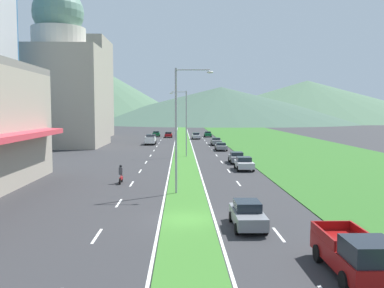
# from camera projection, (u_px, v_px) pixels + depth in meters

# --- Properties ---
(ground_plane) EXTENTS (600.00, 600.00, 0.00)m
(ground_plane) POSITION_uv_depth(u_px,v_px,m) (187.00, 220.00, 27.03)
(ground_plane) COLOR #2D2D30
(grass_median) EXTENTS (3.20, 240.00, 0.06)m
(grass_median) POSITION_uv_depth(u_px,v_px,m) (183.00, 144.00, 86.82)
(grass_median) COLOR #387028
(grass_median) RESTS_ON ground_plane
(grass_verge_right) EXTENTS (24.00, 240.00, 0.06)m
(grass_verge_right) POSITION_uv_depth(u_px,v_px,m) (283.00, 144.00, 87.35)
(grass_verge_right) COLOR #2D6023
(grass_verge_right) RESTS_ON ground_plane
(lane_dash_left_2) EXTENTS (0.16, 2.80, 0.01)m
(lane_dash_left_2) POSITION_uv_depth(u_px,v_px,m) (97.00, 236.00, 23.64)
(lane_dash_left_2) COLOR silver
(lane_dash_left_2) RESTS_ON ground_plane
(lane_dash_left_3) EXTENTS (0.16, 2.80, 0.01)m
(lane_dash_left_3) POSITION_uv_depth(u_px,v_px,m) (119.00, 203.00, 31.97)
(lane_dash_left_3) COLOR silver
(lane_dash_left_3) RESTS_ON ground_plane
(lane_dash_left_4) EXTENTS (0.16, 2.80, 0.01)m
(lane_dash_left_4) POSITION_uv_depth(u_px,v_px,m) (132.00, 184.00, 40.31)
(lane_dash_left_4) COLOR silver
(lane_dash_left_4) RESTS_ON ground_plane
(lane_dash_left_5) EXTENTS (0.16, 2.80, 0.01)m
(lane_dash_left_5) POSITION_uv_depth(u_px,v_px,m) (140.00, 171.00, 48.64)
(lane_dash_left_5) COLOR silver
(lane_dash_left_5) RESTS_ON ground_plane
(lane_dash_left_6) EXTENTS (0.16, 2.80, 0.01)m
(lane_dash_left_6) POSITION_uv_depth(u_px,v_px,m) (146.00, 162.00, 56.97)
(lane_dash_left_6) COLOR silver
(lane_dash_left_6) RESTS_ON ground_plane
(lane_dash_left_7) EXTENTS (0.16, 2.80, 0.01)m
(lane_dash_left_7) POSITION_uv_depth(u_px,v_px,m) (151.00, 156.00, 65.31)
(lane_dash_left_7) COLOR silver
(lane_dash_left_7) RESTS_ON ground_plane
(lane_dash_left_8) EXTENTS (0.16, 2.80, 0.01)m
(lane_dash_left_8) POSITION_uv_depth(u_px,v_px,m) (154.00, 150.00, 73.64)
(lane_dash_left_8) COLOR silver
(lane_dash_left_8) RESTS_ON ground_plane
(lane_dash_left_9) EXTENTS (0.16, 2.80, 0.01)m
(lane_dash_left_9) POSITION_uv_depth(u_px,v_px,m) (157.00, 146.00, 81.98)
(lane_dash_left_9) COLOR silver
(lane_dash_left_9) RESTS_ON ground_plane
(lane_dash_left_10) EXTENTS (0.16, 2.80, 0.01)m
(lane_dash_left_10) POSITION_uv_depth(u_px,v_px,m) (159.00, 143.00, 90.31)
(lane_dash_left_10) COLOR silver
(lane_dash_left_10) RESTS_ON ground_plane
(lane_dash_left_11) EXTENTS (0.16, 2.80, 0.01)m
(lane_dash_left_11) POSITION_uv_depth(u_px,v_px,m) (161.00, 140.00, 98.64)
(lane_dash_left_11) COLOR silver
(lane_dash_left_11) RESTS_ON ground_plane
(lane_dash_left_12) EXTENTS (0.16, 2.80, 0.01)m
(lane_dash_left_12) POSITION_uv_depth(u_px,v_px,m) (162.00, 138.00, 106.98)
(lane_dash_left_12) COLOR silver
(lane_dash_left_12) RESTS_ON ground_plane
(lane_dash_right_2) EXTENTS (0.16, 2.80, 0.01)m
(lane_dash_right_2) POSITION_uv_depth(u_px,v_px,m) (279.00, 235.00, 23.90)
(lane_dash_right_2) COLOR silver
(lane_dash_right_2) RESTS_ON ground_plane
(lane_dash_right_3) EXTENTS (0.16, 2.80, 0.01)m
(lane_dash_right_3) POSITION_uv_depth(u_px,v_px,m) (253.00, 202.00, 32.24)
(lane_dash_right_3) COLOR silver
(lane_dash_right_3) RESTS_ON ground_plane
(lane_dash_right_4) EXTENTS (0.16, 2.80, 0.01)m
(lane_dash_right_4) POSITION_uv_depth(u_px,v_px,m) (238.00, 183.00, 40.57)
(lane_dash_right_4) COLOR silver
(lane_dash_right_4) RESTS_ON ground_plane
(lane_dash_right_5) EXTENTS (0.16, 2.80, 0.01)m
(lane_dash_right_5) POSITION_uv_depth(u_px,v_px,m) (229.00, 171.00, 48.90)
(lane_dash_right_5) COLOR silver
(lane_dash_right_5) RESTS_ON ground_plane
(lane_dash_right_6) EXTENTS (0.16, 2.80, 0.01)m
(lane_dash_right_6) POSITION_uv_depth(u_px,v_px,m) (222.00, 162.00, 57.24)
(lane_dash_right_6) COLOR silver
(lane_dash_right_6) RESTS_ON ground_plane
(lane_dash_right_7) EXTENTS (0.16, 2.80, 0.01)m
(lane_dash_right_7) POSITION_uv_depth(u_px,v_px,m) (217.00, 155.00, 65.57)
(lane_dash_right_7) COLOR silver
(lane_dash_right_7) RESTS_ON ground_plane
(lane_dash_right_8) EXTENTS (0.16, 2.80, 0.01)m
(lane_dash_right_8) POSITION_uv_depth(u_px,v_px,m) (213.00, 150.00, 73.91)
(lane_dash_right_8) COLOR silver
(lane_dash_right_8) RESTS_ON ground_plane
(lane_dash_right_9) EXTENTS (0.16, 2.80, 0.01)m
(lane_dash_right_9) POSITION_uv_depth(u_px,v_px,m) (209.00, 146.00, 82.24)
(lane_dash_right_9) COLOR silver
(lane_dash_right_9) RESTS_ON ground_plane
(lane_dash_right_10) EXTENTS (0.16, 2.80, 0.01)m
(lane_dash_right_10) POSITION_uv_depth(u_px,v_px,m) (207.00, 143.00, 90.57)
(lane_dash_right_10) COLOR silver
(lane_dash_right_10) RESTS_ON ground_plane
(lane_dash_right_11) EXTENTS (0.16, 2.80, 0.01)m
(lane_dash_right_11) POSITION_uv_depth(u_px,v_px,m) (205.00, 140.00, 98.91)
(lane_dash_right_11) COLOR silver
(lane_dash_right_11) RESTS_ON ground_plane
(lane_dash_right_12) EXTENTS (0.16, 2.80, 0.01)m
(lane_dash_right_12) POSITION_uv_depth(u_px,v_px,m) (203.00, 138.00, 107.24)
(lane_dash_right_12) COLOR silver
(lane_dash_right_12) RESTS_ON ground_plane
(edge_line_median_left) EXTENTS (0.16, 240.00, 0.01)m
(edge_line_median_left) POSITION_uv_depth(u_px,v_px,m) (174.00, 144.00, 86.77)
(edge_line_median_left) COLOR silver
(edge_line_median_left) RESTS_ON ground_plane
(edge_line_median_right) EXTENTS (0.16, 240.00, 0.01)m
(edge_line_median_right) POSITION_uv_depth(u_px,v_px,m) (191.00, 144.00, 86.86)
(edge_line_median_right) COLOR silver
(edge_line_median_right) RESTS_ON ground_plane
(domed_building) EXTENTS (16.48, 16.48, 30.37)m
(domed_building) POSITION_uv_depth(u_px,v_px,m) (60.00, 82.00, 81.82)
(domed_building) COLOR #9E9384
(domed_building) RESTS_ON ground_plane
(midrise_colored) EXTENTS (16.54, 16.54, 25.10)m
(midrise_colored) POSITION_uv_depth(u_px,v_px,m) (76.00, 89.00, 109.51)
(midrise_colored) COLOR #9E9384
(midrise_colored) RESTS_ON ground_plane
(hill_far_left) EXTENTS (155.71, 155.71, 44.51)m
(hill_far_left) POSITION_uv_depth(u_px,v_px,m) (68.00, 86.00, 266.89)
(hill_far_left) COLOR #47664C
(hill_far_left) RESTS_ON ground_plane
(hill_far_center) EXTENTS (165.25, 165.25, 20.53)m
(hill_far_center) POSITION_uv_depth(u_px,v_px,m) (221.00, 105.00, 249.14)
(hill_far_center) COLOR #3D5647
(hill_far_center) RESTS_ON ground_plane
(hill_far_right) EXTENTS (183.94, 183.94, 26.76)m
(hill_far_right) POSITION_uv_depth(u_px,v_px,m) (307.00, 101.00, 285.79)
(hill_far_right) COLOR #47664C
(hill_far_right) RESTS_ON ground_plane
(street_lamp_near) EXTENTS (3.17, 0.33, 10.46)m
(street_lamp_near) POSITION_uv_depth(u_px,v_px,m) (180.00, 123.00, 35.16)
(street_lamp_near) COLOR #99999E
(street_lamp_near) RESTS_ON ground_plane
(street_lamp_mid) EXTENTS (2.59, 0.28, 9.87)m
(street_lamp_mid) POSITION_uv_depth(u_px,v_px,m) (185.00, 119.00, 63.37)
(street_lamp_mid) COLOR #99999E
(street_lamp_mid) RESTS_ON ground_plane
(car_0) EXTENTS (1.91, 4.12, 1.48)m
(car_0) POSITION_uv_depth(u_px,v_px,m) (156.00, 134.00, 111.99)
(car_0) COLOR #0C5128
(car_0) RESTS_ON ground_plane
(car_1) EXTENTS (1.89, 4.06, 1.44)m
(car_1) POSITION_uv_depth(u_px,v_px,m) (208.00, 134.00, 110.88)
(car_1) COLOR #0C5128
(car_1) RESTS_ON ground_plane
(car_2) EXTENTS (1.98, 4.75, 1.48)m
(car_2) POSITION_uv_depth(u_px,v_px,m) (216.00, 141.00, 84.88)
(car_2) COLOR slate
(car_2) RESTS_ON ground_plane
(car_3) EXTENTS (1.89, 4.72, 1.59)m
(car_3) POSITION_uv_depth(u_px,v_px,m) (152.00, 139.00, 92.25)
(car_3) COLOR navy
(car_3) RESTS_ON ground_plane
(car_4) EXTENTS (1.97, 4.28, 1.46)m
(car_4) POSITION_uv_depth(u_px,v_px,m) (237.00, 157.00, 56.18)
(car_4) COLOR slate
(car_4) RESTS_ON ground_plane
(car_5) EXTENTS (1.87, 4.41, 1.58)m
(car_5) POSITION_uv_depth(u_px,v_px,m) (247.00, 214.00, 25.30)
(car_5) COLOR slate
(car_5) RESTS_ON ground_plane
(car_6) EXTENTS (1.95, 4.71, 1.54)m
(car_6) POSITION_uv_depth(u_px,v_px,m) (196.00, 136.00, 102.82)
(car_6) COLOR #B2B2B7
(car_6) RESTS_ON ground_plane
(car_7) EXTENTS (2.01, 4.10, 1.53)m
(car_7) POSITION_uv_depth(u_px,v_px,m) (244.00, 163.00, 49.64)
(car_7) COLOR #B2B2B7
(car_7) RESTS_ON ground_plane
(car_8) EXTENTS (1.96, 4.43, 1.33)m
(car_8) POSITION_uv_depth(u_px,v_px,m) (221.00, 146.00, 73.75)
(car_8) COLOR slate
(car_8) RESTS_ON ground_plane
(car_9) EXTENTS (1.95, 4.28, 1.45)m
(car_9) POSITION_uv_depth(u_px,v_px,m) (168.00, 135.00, 108.75)
(car_9) COLOR maroon
(car_9) RESTS_ON ground_plane
(pickup_truck_0) EXTENTS (2.18, 5.40, 2.00)m
(pickup_truck_0) POSITION_uv_depth(u_px,v_px,m) (356.00, 255.00, 17.65)
(pickup_truck_0) COLOR maroon
(pickup_truck_0) RESTS_ON ground_plane
(pickup_truck_1) EXTENTS (2.18, 5.40, 2.00)m
(pickup_truck_1) POSITION_uv_depth(u_px,v_px,m) (151.00, 140.00, 86.76)
(pickup_truck_1) COLOR silver
(pickup_truck_1) RESTS_ON ground_plane
(motorcycle_rider) EXTENTS (0.36, 2.00, 1.80)m
(motorcycle_rider) POSITION_uv_depth(u_px,v_px,m) (121.00, 176.00, 40.62)
(motorcycle_rider) COLOR black
(motorcycle_rider) RESTS_ON ground_plane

